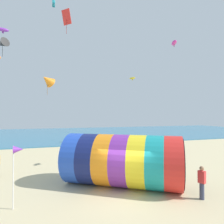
{
  "coord_description": "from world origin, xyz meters",
  "views": [
    {
      "loc": [
        -4.2,
        -10.42,
        4.46
      ],
      "look_at": [
        0.48,
        3.32,
        4.7
      ],
      "focal_mm": 32.0,
      "sensor_mm": 36.0,
      "label": 1
    }
  ],
  "objects_px": {
    "kite_orange_delta": "(47,80)",
    "kite_magenta_parafoil": "(174,43)",
    "beach_flag": "(18,153)",
    "kite_black_delta": "(2,44)",
    "giant_inflatable_tube": "(123,160)",
    "kite_yellow_parafoil": "(132,78)",
    "kite_cyan_box": "(54,4)",
    "kite_handler": "(202,182)",
    "kite_red_diamond": "(67,17)",
    "bystander_mid_beach": "(117,145)",
    "kite_purple_parafoil": "(3,30)"
  },
  "relations": [
    {
      "from": "kite_handler",
      "to": "beach_flag",
      "type": "bearing_deg",
      "value": 167.66
    },
    {
      "from": "kite_cyan_box",
      "to": "beach_flag",
      "type": "xyz_separation_m",
      "value": [
        -2.29,
        -16.52,
        -16.48
      ]
    },
    {
      "from": "giant_inflatable_tube",
      "to": "kite_handler",
      "type": "bearing_deg",
      "value": -44.51
    },
    {
      "from": "kite_black_delta",
      "to": "beach_flag",
      "type": "xyz_separation_m",
      "value": [
        3.41,
        -15.15,
        -10.04
      ]
    },
    {
      "from": "kite_handler",
      "to": "kite_black_delta",
      "type": "bearing_deg",
      "value": 126.21
    },
    {
      "from": "kite_red_diamond",
      "to": "bystander_mid_beach",
      "type": "relative_size",
      "value": 1.45
    },
    {
      "from": "kite_handler",
      "to": "kite_orange_delta",
      "type": "relative_size",
      "value": 0.75
    },
    {
      "from": "giant_inflatable_tube",
      "to": "beach_flag",
      "type": "relative_size",
      "value": 2.59
    },
    {
      "from": "kite_handler",
      "to": "bystander_mid_beach",
      "type": "xyz_separation_m",
      "value": [
        0.41,
        14.28,
        -0.06
      ]
    },
    {
      "from": "giant_inflatable_tube",
      "to": "kite_handler",
      "type": "xyz_separation_m",
      "value": [
        3.25,
        -3.19,
        -0.71
      ]
    },
    {
      "from": "kite_magenta_parafoil",
      "to": "kite_handler",
      "type": "bearing_deg",
      "value": -112.69
    },
    {
      "from": "giant_inflatable_tube",
      "to": "kite_magenta_parafoil",
      "type": "height_order",
      "value": "kite_magenta_parafoil"
    },
    {
      "from": "kite_red_diamond",
      "to": "kite_cyan_box",
      "type": "relative_size",
      "value": 2.69
    },
    {
      "from": "kite_handler",
      "to": "kite_cyan_box",
      "type": "distance_m",
      "value": 26.89
    },
    {
      "from": "kite_handler",
      "to": "kite_orange_delta",
      "type": "xyz_separation_m",
      "value": [
        -7.66,
        13.7,
        7.31
      ]
    },
    {
      "from": "kite_orange_delta",
      "to": "kite_magenta_parafoil",
      "type": "bearing_deg",
      "value": -39.89
    },
    {
      "from": "beach_flag",
      "to": "kite_black_delta",
      "type": "bearing_deg",
      "value": 102.7
    },
    {
      "from": "kite_handler",
      "to": "bystander_mid_beach",
      "type": "distance_m",
      "value": 14.28
    },
    {
      "from": "kite_yellow_parafoil",
      "to": "kite_orange_delta",
      "type": "height_order",
      "value": "kite_yellow_parafoil"
    },
    {
      "from": "kite_purple_parafoil",
      "to": "bystander_mid_beach",
      "type": "relative_size",
      "value": 0.88
    },
    {
      "from": "kite_magenta_parafoil",
      "to": "beach_flag",
      "type": "relative_size",
      "value": 0.35
    },
    {
      "from": "kite_orange_delta",
      "to": "kite_black_delta",
      "type": "bearing_deg",
      "value": 144.85
    },
    {
      "from": "kite_handler",
      "to": "kite_magenta_parafoil",
      "type": "bearing_deg",
      "value": 67.31
    },
    {
      "from": "kite_yellow_parafoil",
      "to": "kite_magenta_parafoil",
      "type": "relative_size",
      "value": 1.05
    },
    {
      "from": "giant_inflatable_tube",
      "to": "kite_purple_parafoil",
      "type": "distance_m",
      "value": 23.45
    },
    {
      "from": "beach_flag",
      "to": "giant_inflatable_tube",
      "type": "bearing_deg",
      "value": 11.49
    },
    {
      "from": "giant_inflatable_tube",
      "to": "kite_black_delta",
      "type": "distance_m",
      "value": 20.1
    },
    {
      "from": "kite_black_delta",
      "to": "kite_red_diamond",
      "type": "relative_size",
      "value": 0.9
    },
    {
      "from": "kite_handler",
      "to": "kite_red_diamond",
      "type": "bearing_deg",
      "value": 116.89
    },
    {
      "from": "kite_cyan_box",
      "to": "kite_purple_parafoil",
      "type": "bearing_deg",
      "value": 170.01
    },
    {
      "from": "kite_black_delta",
      "to": "kite_orange_delta",
      "type": "height_order",
      "value": "kite_black_delta"
    },
    {
      "from": "kite_black_delta",
      "to": "bystander_mid_beach",
      "type": "bearing_deg",
      "value": -12.47
    },
    {
      "from": "giant_inflatable_tube",
      "to": "kite_purple_parafoil",
      "type": "xyz_separation_m",
      "value": [
        -9.7,
        16.4,
        13.66
      ]
    },
    {
      "from": "kite_orange_delta",
      "to": "kite_magenta_parafoil",
      "type": "distance_m",
      "value": 13.12
    },
    {
      "from": "kite_orange_delta",
      "to": "kite_red_diamond",
      "type": "xyz_separation_m",
      "value": [
        1.77,
        -2.08,
        6.04
      ]
    },
    {
      "from": "kite_black_delta",
      "to": "kite_orange_delta",
      "type": "relative_size",
      "value": 0.92
    },
    {
      "from": "kite_yellow_parafoil",
      "to": "bystander_mid_beach",
      "type": "bearing_deg",
      "value": -131.09
    },
    {
      "from": "giant_inflatable_tube",
      "to": "kite_black_delta",
      "type": "height_order",
      "value": "kite_black_delta"
    },
    {
      "from": "kite_purple_parafoil",
      "to": "kite_red_diamond",
      "type": "xyz_separation_m",
      "value": [
        7.06,
        -7.98,
        -1.03
      ]
    },
    {
      "from": "kite_cyan_box",
      "to": "kite_black_delta",
      "type": "bearing_deg",
      "value": -166.45
    },
    {
      "from": "giant_inflatable_tube",
      "to": "bystander_mid_beach",
      "type": "bearing_deg",
      "value": 71.74
    },
    {
      "from": "giant_inflatable_tube",
      "to": "beach_flag",
      "type": "height_order",
      "value": "giant_inflatable_tube"
    },
    {
      "from": "kite_handler",
      "to": "kite_magenta_parafoil",
      "type": "relative_size",
      "value": 1.69
    },
    {
      "from": "kite_yellow_parafoil",
      "to": "bystander_mid_beach",
      "type": "height_order",
      "value": "kite_yellow_parafoil"
    },
    {
      "from": "kite_yellow_parafoil",
      "to": "kite_cyan_box",
      "type": "xyz_separation_m",
      "value": [
        -11.74,
        -0.9,
        8.98
      ]
    },
    {
      "from": "kite_handler",
      "to": "kite_magenta_parafoil",
      "type": "xyz_separation_m",
      "value": [
        2.26,
        5.41,
        9.59
      ]
    },
    {
      "from": "giant_inflatable_tube",
      "to": "kite_yellow_parafoil",
      "type": "xyz_separation_m",
      "value": [
        8.14,
        16.22,
        8.56
      ]
    },
    {
      "from": "kite_handler",
      "to": "kite_cyan_box",
      "type": "xyz_separation_m",
      "value": [
        -6.85,
        18.52,
        18.25
      ]
    },
    {
      "from": "kite_cyan_box",
      "to": "beach_flag",
      "type": "height_order",
      "value": "kite_cyan_box"
    },
    {
      "from": "kite_purple_parafoil",
      "to": "kite_magenta_parafoil",
      "type": "relative_size",
      "value": 1.41
    }
  ]
}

